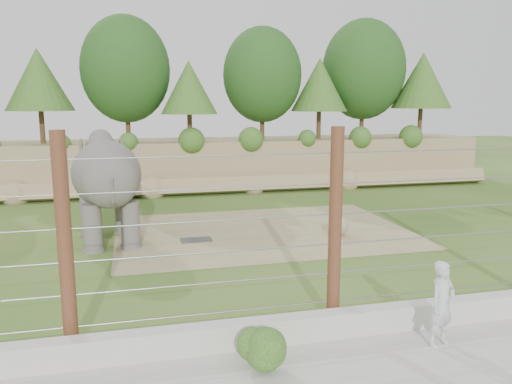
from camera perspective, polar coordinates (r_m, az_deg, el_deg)
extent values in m
plane|color=#315A1B|center=(14.57, 1.90, -7.56)|extent=(90.00, 90.00, 0.00)
cube|color=#8D7D58|center=(26.82, -5.63, 3.30)|extent=(30.00, 4.00, 2.50)
cube|color=#8D7D58|center=(24.69, -4.83, 0.61)|extent=(30.00, 1.37, 1.07)
cylinder|color=#3F2B19|center=(26.22, -23.25, 6.85)|extent=(0.24, 0.24, 1.58)
sphere|color=#1F4718|center=(26.22, -23.58, 11.51)|extent=(3.60, 3.60, 3.60)
cylinder|color=#3F2B19|center=(26.37, -14.43, 7.74)|extent=(0.24, 0.24, 1.92)
sphere|color=#1F4718|center=(26.41, -14.69, 13.41)|extent=(4.40, 4.40, 4.40)
cylinder|color=#3F2B19|center=(25.34, -7.57, 7.29)|extent=(0.24, 0.24, 1.40)
sphere|color=#1F4718|center=(25.32, -7.68, 11.59)|extent=(3.20, 3.20, 3.20)
cylinder|color=#3F2B19|center=(27.04, 0.71, 8.00)|extent=(0.24, 0.24, 1.82)
sphere|color=#1F4718|center=(27.06, 0.72, 13.24)|extent=(4.16, 4.16, 4.16)
cylinder|color=#3F2B19|center=(27.39, 7.17, 7.62)|extent=(0.24, 0.24, 1.50)
sphere|color=#1F4718|center=(27.38, 7.27, 11.90)|extent=(3.44, 3.44, 3.44)
cylinder|color=#3F2B19|center=(29.49, 11.99, 8.17)|extent=(0.24, 0.24, 2.03)
sphere|color=#1F4718|center=(29.53, 12.19, 13.52)|extent=(4.64, 4.64, 4.64)
cylinder|color=#3F2B19|center=(29.89, 18.22, 7.54)|extent=(0.24, 0.24, 1.64)
sphere|color=#1F4718|center=(29.89, 18.46, 11.81)|extent=(3.76, 3.76, 3.76)
cube|color=#95855C|center=(17.48, 0.81, -4.50)|extent=(10.00, 7.00, 0.02)
cube|color=#262628|center=(16.42, -6.86, -5.45)|extent=(1.00, 0.60, 0.03)
sphere|color=gray|center=(17.07, 9.40, -3.79)|extent=(0.68, 0.68, 0.68)
cube|color=#B3AFA6|center=(10.08, 9.87, -14.54)|extent=(26.00, 0.35, 0.50)
cylinder|color=#542518|center=(9.27, -20.98, -5.79)|extent=(0.26, 0.26, 4.00)
cylinder|color=#542518|center=(9.93, 9.02, -4.17)|extent=(0.26, 0.26, 4.00)
cylinder|color=#98989D|center=(10.40, 8.79, -12.20)|extent=(20.00, 0.02, 0.02)
cylinder|color=#98989D|center=(10.19, 8.88, -9.08)|extent=(20.00, 0.02, 0.02)
cylinder|color=#98989D|center=(10.01, 8.97, -5.84)|extent=(20.00, 0.02, 0.02)
cylinder|color=#98989D|center=(9.86, 9.07, -2.49)|extent=(20.00, 0.02, 0.02)
cylinder|color=#98989D|center=(9.75, 9.17, 0.96)|extent=(20.00, 0.02, 0.02)
cylinder|color=#98989D|center=(9.67, 9.27, 4.46)|extent=(20.00, 0.02, 0.02)
sphere|color=#295818|center=(8.79, 0.51, -17.21)|extent=(0.78, 0.78, 0.78)
imported|color=#B9BCC3|center=(9.93, 20.50, -11.92)|extent=(0.68, 0.56, 1.61)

